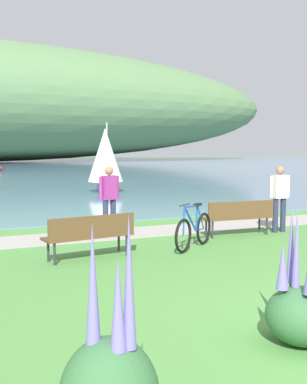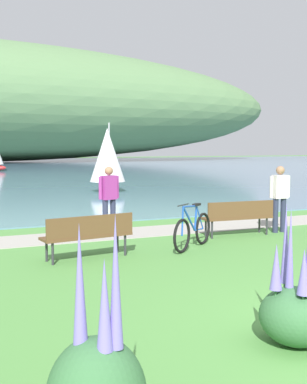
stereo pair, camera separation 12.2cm
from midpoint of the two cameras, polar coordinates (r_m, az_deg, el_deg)
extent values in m
cube|color=#A39E93|center=(12.57, -0.72, -4.70)|extent=(60.00, 1.50, 0.01)
cube|color=brown|center=(12.18, 10.06, -2.99)|extent=(1.82, 0.58, 0.05)
cube|color=brown|center=(11.97, 10.59, -2.05)|extent=(1.80, 0.14, 0.40)
cylinder|color=#2D2D33|center=(12.00, 6.47, -4.15)|extent=(0.05, 0.05, 0.45)
cylinder|color=#2D2D33|center=(12.75, 12.64, -3.68)|extent=(0.05, 0.05, 0.45)
cylinder|color=#2D2D33|center=(11.70, 7.22, -4.40)|extent=(0.05, 0.05, 0.45)
cylinder|color=#2D2D33|center=(12.47, 13.48, -3.90)|extent=(0.05, 0.05, 0.45)
cube|color=brown|center=(9.62, -7.51, -5.15)|extent=(1.85, 0.74, 0.05)
cube|color=brown|center=(9.39, -7.00, -4.01)|extent=(1.79, 0.30, 0.40)
cylinder|color=#2D2D33|center=(9.54, -12.14, -6.69)|extent=(0.05, 0.05, 0.45)
cylinder|color=#2D2D33|center=(10.14, -3.93, -5.87)|extent=(0.05, 0.05, 0.45)
cylinder|color=#2D2D33|center=(9.23, -11.43, -7.08)|extent=(0.05, 0.05, 0.45)
cylinder|color=#2D2D33|center=(9.85, -3.01, -6.20)|extent=(0.05, 0.05, 0.45)
torus|color=black|center=(10.05, 3.72, -5.19)|extent=(0.61, 0.48, 0.72)
torus|color=black|center=(10.99, 6.16, -4.31)|extent=(0.61, 0.48, 0.72)
cylinder|color=#1E4CB2|center=(10.30, 4.57, -3.19)|extent=(0.51, 0.40, 0.61)
cylinder|color=#1E4CB2|center=(10.30, 4.67, -1.70)|extent=(0.55, 0.42, 0.09)
cylinder|color=#1E4CB2|center=(10.60, 5.33, -3.09)|extent=(0.13, 0.11, 0.54)
cylinder|color=#1E4CB2|center=(10.79, 5.70, -4.42)|extent=(0.36, 0.28, 0.05)
cylinder|color=#1E4CB2|center=(10.79, 5.80, -3.00)|extent=(0.31, 0.24, 0.56)
cylinder|color=#1E4CB2|center=(10.02, 3.79, -3.48)|extent=(0.09, 0.08, 0.60)
cube|color=black|center=(10.59, 5.43, -1.49)|extent=(0.25, 0.22, 0.05)
cylinder|color=black|center=(10.00, 3.87, -1.53)|extent=(0.40, 0.30, 0.02)
cylinder|color=#282D47|center=(12.18, -5.42, -2.97)|extent=(0.14, 0.14, 0.88)
cylinder|color=#282D47|center=(12.32, -4.52, -2.87)|extent=(0.14, 0.14, 0.88)
cube|color=#9E338C|center=(12.17, -5.00, 0.53)|extent=(0.43, 0.33, 0.60)
sphere|color=#9E7051|center=(12.14, -5.01, 2.51)|extent=(0.22, 0.22, 0.22)
cylinder|color=#9E338C|center=(12.01, -5.98, 0.46)|extent=(0.09, 0.09, 0.56)
cylinder|color=#9E338C|center=(12.33, -4.03, 0.60)|extent=(0.09, 0.09, 0.56)
cylinder|color=#282D47|center=(12.81, 14.45, -2.71)|extent=(0.14, 0.14, 0.88)
cylinder|color=#282D47|center=(12.95, 15.30, -2.64)|extent=(0.14, 0.14, 0.88)
cube|color=silver|center=(12.80, 14.95, 0.61)|extent=(0.38, 0.23, 0.60)
sphere|color=#9E7051|center=(12.77, 15.00, 2.48)|extent=(0.22, 0.22, 0.22)
cylinder|color=silver|center=(12.64, 14.02, 0.57)|extent=(0.09, 0.09, 0.56)
cylinder|color=silver|center=(12.96, 15.87, 0.64)|extent=(0.09, 0.09, 0.56)
cylinder|color=#386B3D|center=(3.50, -4.67, -19.06)|extent=(0.02, 0.02, 0.12)
cone|color=#7A6BC6|center=(3.36, -4.72, -13.11)|extent=(0.12, 0.12, 0.65)
cylinder|color=#386B3D|center=(3.54, -3.38, -18.79)|extent=(0.02, 0.02, 0.12)
cone|color=#7A6BC6|center=(3.36, -3.43, -10.48)|extent=(0.10, 0.10, 0.94)
cylinder|color=#386B3D|center=(3.61, -7.56, -18.34)|extent=(0.02, 0.02, 0.12)
cone|color=#7A6BC6|center=(3.44, -7.66, -10.75)|extent=(0.11, 0.11, 0.87)
ellipsoid|color=#386B3D|center=(5.76, 17.11, -13.83)|extent=(0.82, 0.82, 0.65)
cylinder|color=#386B3D|center=(5.71, 16.30, -11.32)|extent=(0.02, 0.02, 0.12)
cone|color=#7A6BC6|center=(5.58, 16.43, -6.33)|extent=(0.09, 0.09, 0.89)
cylinder|color=#386B3D|center=(5.87, 15.77, -10.83)|extent=(0.02, 0.02, 0.12)
cone|color=#7A6BC6|center=(5.75, 15.90, -5.82)|extent=(0.10, 0.10, 0.92)
cylinder|color=#386B3D|center=(5.50, 18.27, -12.00)|extent=(0.02, 0.02, 0.12)
cylinder|color=#386B3D|center=(5.48, 17.85, -12.06)|extent=(0.02, 0.02, 0.12)
cone|color=#7A6BC6|center=(5.40, 17.94, -8.95)|extent=(0.14, 0.14, 0.49)
cylinder|color=#386B3D|center=(5.58, 14.81, -11.66)|extent=(0.02, 0.02, 0.12)
cone|color=#7A6BC6|center=(5.50, 14.89, -8.53)|extent=(0.14, 0.14, 0.51)
ellipsoid|color=navy|center=(23.69, -5.16, 0.69)|extent=(2.06, 2.88, 0.50)
cylinder|color=#B2B2B2|center=(23.84, -5.10, 4.74)|extent=(0.07, 0.07, 2.85)
cone|color=white|center=(23.36, -5.31, 4.38)|extent=(2.29, 2.29, 2.56)
camera|label=1|loc=(0.06, -89.73, 0.03)|focal=45.23mm
camera|label=2|loc=(0.06, 90.27, -0.03)|focal=45.23mm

